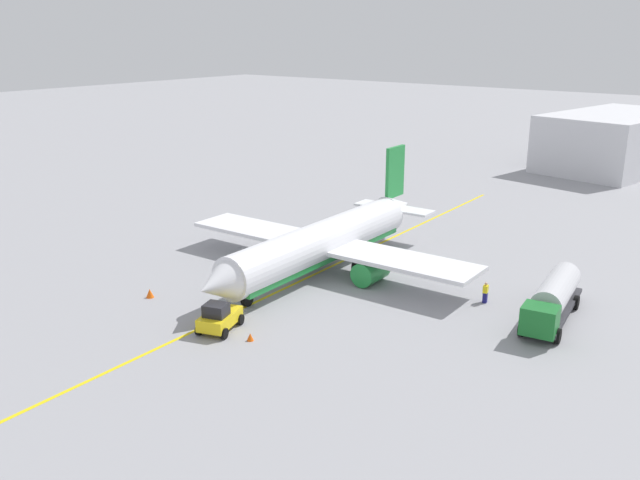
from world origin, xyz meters
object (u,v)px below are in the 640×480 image
pushback_tug (219,317)px  safety_cone_wingtip (250,337)px  refueling_worker (485,293)px  safety_cone_nose (150,293)px  airplane (323,243)px  fuel_tanker (553,298)px

pushback_tug → safety_cone_wingtip: bearing=91.7°
pushback_tug → refueling_worker: size_ratio=2.37×
safety_cone_nose → safety_cone_wingtip: bearing=85.7°
airplane → safety_cone_wingtip: (14.75, 4.85, -2.34)m
pushback_tug → fuel_tanker: bearing=132.1°
airplane → refueling_worker: 15.08m
pushback_tug → safety_cone_wingtip: pushback_tug is taller
airplane → pushback_tug: airplane is taller
fuel_tanker → safety_cone_wingtip: bearing=-43.0°
safety_cone_nose → pushback_tug: bearing=83.7°
airplane → pushback_tug: bearing=7.2°
safety_cone_nose → safety_cone_wingtip: safety_cone_nose is taller
pushback_tug → safety_cone_nose: bearing=-96.3°
airplane → safety_cone_nose: (13.84, -7.17, -2.25)m
airplane → pushback_tug: (14.84, 1.88, -1.61)m
safety_cone_nose → fuel_tanker: bearing=119.6°
safety_cone_nose → airplane: bearing=152.6°
airplane → fuel_tanker: airplane is taller
pushback_tug → refueling_worker: pushback_tug is taller
safety_cone_wingtip → pushback_tug: bearing=-88.3°
fuel_tanker → safety_cone_nose: size_ratio=15.39×
pushback_tug → safety_cone_wingtip: (-0.09, 2.97, -0.73)m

